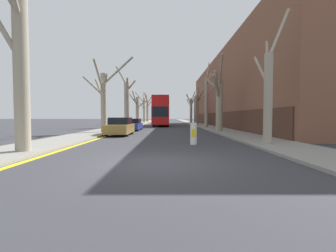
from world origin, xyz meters
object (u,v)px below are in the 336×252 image
street_tree_left_2 (126,102)px  parked_car_1 (132,125)px  street_tree_right_4 (191,108)px  street_tree_right_3 (197,107)px  street_tree_left_3 (137,109)px  street_tree_left_1 (103,98)px  street_tree_left_4 (143,109)px  street_tree_left_5 (147,108)px  parked_car_0 (120,127)px  street_tree_right_2 (207,98)px  street_tree_left_0 (19,62)px  traffic_bollard (193,134)px  double_decker_bus (161,110)px  street_tree_right_1 (219,102)px  street_tree_right_0 (268,91)px

street_tree_left_2 → parked_car_1: bearing=-74.8°
street_tree_right_4 → street_tree_right_3: bearing=-89.1°
street_tree_left_3 → street_tree_right_3: 11.31m
street_tree_left_1 → street_tree_right_3: 23.60m
street_tree_left_2 → street_tree_left_4: bearing=90.1°
street_tree_left_4 → street_tree_right_4: (11.08, -4.30, 0.08)m
street_tree_left_4 → street_tree_left_5: bearing=90.6°
parked_car_0 → street_tree_right_2: bearing=54.0°
street_tree_left_0 → street_tree_right_2: size_ratio=0.79×
street_tree_right_2 → traffic_bollard: street_tree_right_2 is taller
street_tree_right_2 → street_tree_right_4: bearing=90.3°
street_tree_left_2 → street_tree_right_4: 21.33m
street_tree_left_2 → double_decker_bus: size_ratio=0.77×
street_tree_right_2 → street_tree_right_1: bearing=-92.2°
street_tree_right_2 → parked_car_1: bearing=-145.9°
street_tree_left_4 → street_tree_right_2: bearing=-64.8°
street_tree_left_1 → street_tree_right_1: size_ratio=0.98×
street_tree_right_1 → street_tree_right_3: bearing=88.9°
street_tree_left_2 → parked_car_0: street_tree_left_2 is taller
street_tree_left_4 → traffic_bollard: size_ratio=6.34×
street_tree_left_0 → double_decker_bus: bearing=80.4°
street_tree_left_4 → street_tree_right_2: (11.18, -23.72, 0.65)m
street_tree_left_2 → traffic_bollard: 21.35m
street_tree_left_4 → street_tree_right_1: bearing=-71.5°
street_tree_left_0 → street_tree_left_2: street_tree_left_2 is taller
street_tree_right_1 → street_tree_right_4: bearing=89.5°
street_tree_left_1 → street_tree_right_3: size_ratio=1.01×
street_tree_left_0 → double_decker_bus: size_ratio=0.64×
street_tree_left_5 → street_tree_right_1: 45.50m
traffic_bollard → street_tree_left_3: bearing=103.2°
street_tree_left_0 → street_tree_right_1: (10.72, 13.06, -0.69)m
street_tree_right_2 → traffic_bollard: (-3.92, -18.71, -3.42)m
street_tree_right_0 → street_tree_right_2: bearing=89.7°
street_tree_right_2 → street_tree_right_4: street_tree_right_2 is taller
street_tree_left_1 → street_tree_left_4: (-0.10, 34.02, 0.16)m
parked_car_1 → street_tree_right_1: bearing=-16.3°
street_tree_left_5 → double_decker_bus: street_tree_left_5 is taller
street_tree_right_1 → double_decker_bus: (-6.02, 14.83, -0.35)m
street_tree_right_2 → traffic_bollard: 19.42m
street_tree_right_1 → traffic_bollard: bearing=-109.8°
street_tree_left_5 → street_tree_right_1: size_ratio=1.23×
street_tree_right_2 → parked_car_0: size_ratio=2.32×
street_tree_right_0 → parked_car_0: bearing=145.0°
street_tree_right_0 → double_decker_bus: (-6.28, 24.99, -0.27)m
street_tree_left_3 → street_tree_right_1: (10.81, -20.94, -0.02)m
street_tree_right_4 → double_decker_bus: bearing=-115.2°
street_tree_right_4 → street_tree_left_2: bearing=-121.2°
street_tree_right_1 → street_tree_right_4: (0.24, 28.17, 0.51)m
street_tree_left_1 → parked_car_0: street_tree_left_1 is taller
street_tree_left_1 → street_tree_right_2: (11.08, 10.31, 0.81)m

